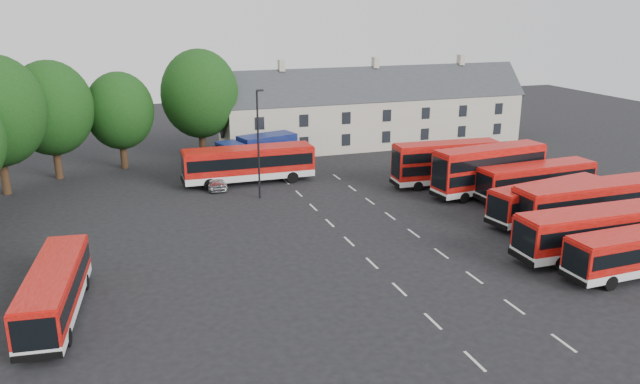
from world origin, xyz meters
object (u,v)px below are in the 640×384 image
at_px(bus_dd_south, 489,168).
at_px(lamppost, 258,142).
at_px(bus_west, 54,288).
at_px(silver_car, 215,180).
at_px(box_truck, 258,151).

distance_m(bus_dd_south, lamppost, 19.75).
bearing_deg(bus_west, bus_dd_south, -64.61).
distance_m(silver_car, lamppost, 6.77).
bearing_deg(box_truck, lamppost, -118.39).
height_order(bus_west, silver_car, bus_west).
bearing_deg(lamppost, bus_dd_south, -15.80).
distance_m(bus_dd_south, silver_car, 24.04).
xyz_separation_m(bus_dd_south, bus_west, (-33.89, -11.64, -0.73)).
bearing_deg(lamppost, box_truck, 77.21).
xyz_separation_m(bus_dd_south, silver_car, (-21.96, 9.64, -1.70)).
bearing_deg(lamppost, silver_car, 125.76).
xyz_separation_m(bus_west, silver_car, (11.94, 21.29, -0.97)).
height_order(bus_west, box_truck, box_truck).
relative_size(bus_dd_south, silver_car, 2.52).
height_order(box_truck, lamppost, lamppost).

